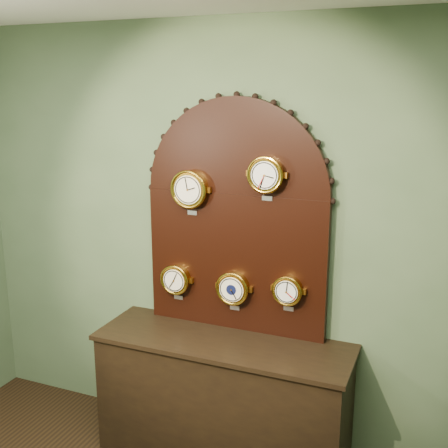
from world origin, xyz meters
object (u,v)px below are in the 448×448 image
at_px(barometer, 233,288).
at_px(roman_clock, 190,189).
at_px(arabic_clock, 266,175).
at_px(display_board, 236,210).
at_px(shop_counter, 223,401).
at_px(hygrometer, 176,279).
at_px(tide_clock, 288,290).

bearing_deg(barometer, roman_clock, -179.90).
bearing_deg(arabic_clock, display_board, 162.82).
relative_size(display_board, roman_clock, 5.12).
height_order(shop_counter, roman_clock, roman_clock).
distance_m(hygrometer, tide_clock, 0.77).
relative_size(roman_clock, arabic_clock, 1.08).
xyz_separation_m(shop_counter, roman_clock, (-0.29, 0.15, 1.35)).
distance_m(display_board, tide_clock, 0.60).
xyz_separation_m(shop_counter, display_board, (0.00, 0.22, 1.23)).
bearing_deg(hygrometer, shop_counter, -20.88).
bearing_deg(display_board, shop_counter, -90.00).
xyz_separation_m(display_board, hygrometer, (-0.40, -0.07, -0.50)).
distance_m(roman_clock, barometer, 0.69).
height_order(shop_counter, arabic_clock, arabic_clock).
relative_size(arabic_clock, tide_clock, 1.14).
bearing_deg(display_board, tide_clock, -10.07).
height_order(display_board, hygrometer, display_board).
distance_m(shop_counter, tide_clock, 0.86).
distance_m(shop_counter, barometer, 0.74).
height_order(arabic_clock, barometer, arabic_clock).
bearing_deg(display_board, arabic_clock, -17.18).
distance_m(arabic_clock, barometer, 0.78).
height_order(arabic_clock, tide_clock, arabic_clock).
bearing_deg(hygrometer, roman_clock, -0.54).
relative_size(display_board, hygrometer, 5.93).
bearing_deg(shop_counter, barometer, 87.06).
distance_m(roman_clock, arabic_clock, 0.52).
height_order(roman_clock, barometer, roman_clock).
xyz_separation_m(display_board, roman_clock, (-0.29, -0.07, 0.12)).
bearing_deg(roman_clock, tide_clock, 0.13).
relative_size(shop_counter, tide_clock, 6.56).
bearing_deg(shop_counter, arabic_clock, 35.46).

